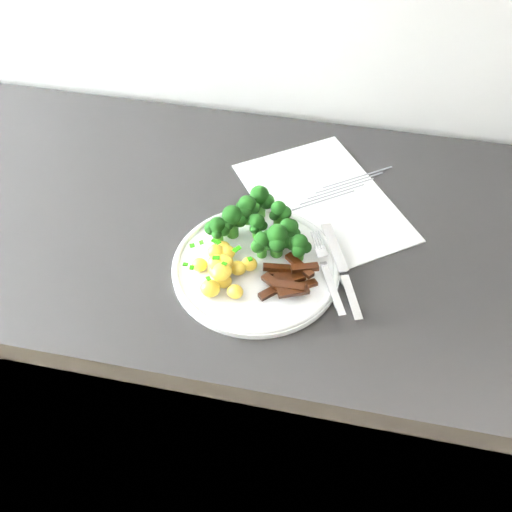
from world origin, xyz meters
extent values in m
cube|color=black|center=(-0.11, 1.69, 0.44)|extent=(2.32, 0.58, 0.87)
cube|color=white|center=(-0.13, 1.76, 0.87)|extent=(0.33, 0.35, 0.00)
cube|color=slate|center=(-0.08, 1.83, 0.87)|extent=(0.11, 0.08, 0.00)
cube|color=slate|center=(-0.09, 1.81, 0.87)|extent=(0.11, 0.08, 0.00)
cube|color=slate|center=(-0.10, 1.80, 0.87)|extent=(0.10, 0.08, 0.00)
cube|color=slate|center=(-0.12, 1.78, 0.87)|extent=(0.10, 0.07, 0.00)
cube|color=slate|center=(-0.13, 1.76, 0.87)|extent=(0.10, 0.07, 0.00)
cylinder|color=white|center=(-0.21, 1.60, 0.88)|extent=(0.25, 0.25, 0.01)
torus|color=white|center=(-0.21, 1.60, 0.88)|extent=(0.24, 0.24, 0.01)
cylinder|color=#2A6D19|center=(-0.22, 1.64, 0.90)|extent=(0.01, 0.01, 0.02)
sphere|color=black|center=(-0.21, 1.65, 0.91)|extent=(0.01, 0.01, 0.01)
sphere|color=black|center=(-0.22, 1.65, 0.92)|extent=(0.02, 0.02, 0.02)
sphere|color=black|center=(-0.22, 1.64, 0.91)|extent=(0.01, 0.01, 0.01)
sphere|color=black|center=(-0.22, 1.64, 0.92)|extent=(0.02, 0.02, 0.02)
cylinder|color=#2A6D19|center=(-0.17, 1.65, 0.89)|extent=(0.02, 0.02, 0.02)
sphere|color=black|center=(-0.16, 1.64, 0.91)|extent=(0.02, 0.02, 0.02)
sphere|color=black|center=(-0.17, 1.66, 0.91)|extent=(0.02, 0.02, 0.02)
sphere|color=black|center=(-0.18, 1.64, 0.91)|extent=(0.02, 0.02, 0.02)
sphere|color=black|center=(-0.17, 1.64, 0.91)|extent=(0.02, 0.02, 0.02)
sphere|color=black|center=(-0.17, 1.65, 0.92)|extent=(0.03, 0.03, 0.03)
cylinder|color=#2A6D19|center=(-0.26, 1.65, 0.89)|extent=(0.02, 0.02, 0.03)
sphere|color=black|center=(-0.24, 1.65, 0.91)|extent=(0.02, 0.02, 0.02)
sphere|color=black|center=(-0.26, 1.66, 0.91)|extent=(0.02, 0.02, 0.02)
sphere|color=black|center=(-0.26, 1.64, 0.91)|extent=(0.02, 0.02, 0.02)
sphere|color=black|center=(-0.26, 1.65, 0.92)|extent=(0.03, 0.03, 0.03)
cylinder|color=#2A6D19|center=(-0.19, 1.68, 0.90)|extent=(0.01, 0.01, 0.02)
sphere|color=black|center=(-0.18, 1.68, 0.92)|extent=(0.02, 0.02, 0.02)
sphere|color=black|center=(-0.19, 1.69, 0.92)|extent=(0.02, 0.02, 0.02)
sphere|color=black|center=(-0.19, 1.67, 0.92)|extent=(0.02, 0.02, 0.02)
sphere|color=black|center=(-0.19, 1.68, 0.92)|extent=(0.02, 0.02, 0.02)
cylinder|color=#2A6D19|center=(-0.24, 1.67, 0.90)|extent=(0.02, 0.02, 0.02)
sphere|color=black|center=(-0.23, 1.67, 0.92)|extent=(0.02, 0.02, 0.02)
sphere|color=black|center=(-0.24, 1.68, 0.92)|extent=(0.02, 0.02, 0.02)
sphere|color=black|center=(-0.25, 1.67, 0.92)|extent=(0.02, 0.02, 0.02)
sphere|color=black|center=(-0.24, 1.66, 0.92)|extent=(0.02, 0.02, 0.02)
sphere|color=black|center=(-0.24, 1.67, 0.93)|extent=(0.03, 0.03, 0.03)
cylinder|color=#2A6D19|center=(-0.15, 1.62, 0.89)|extent=(0.02, 0.02, 0.02)
sphere|color=black|center=(-0.14, 1.62, 0.91)|extent=(0.02, 0.02, 0.02)
sphere|color=black|center=(-0.15, 1.63, 0.91)|extent=(0.02, 0.02, 0.02)
sphere|color=black|center=(-0.16, 1.62, 0.91)|extent=(0.02, 0.02, 0.02)
sphere|color=black|center=(-0.15, 1.61, 0.91)|extent=(0.02, 0.02, 0.02)
sphere|color=black|center=(-0.15, 1.62, 0.91)|extent=(0.02, 0.02, 0.02)
cylinder|color=#2A6D19|center=(-0.27, 1.63, 0.89)|extent=(0.02, 0.02, 0.02)
sphere|color=black|center=(-0.26, 1.63, 0.91)|extent=(0.02, 0.02, 0.02)
sphere|color=black|center=(-0.27, 1.64, 0.91)|extent=(0.02, 0.02, 0.02)
sphere|color=black|center=(-0.28, 1.63, 0.91)|extent=(0.02, 0.02, 0.02)
sphere|color=black|center=(-0.27, 1.62, 0.91)|extent=(0.02, 0.02, 0.02)
sphere|color=black|center=(-0.27, 1.63, 0.91)|extent=(0.02, 0.02, 0.02)
cylinder|color=#2A6D19|center=(-0.20, 1.62, 0.89)|extent=(0.01, 0.01, 0.02)
sphere|color=black|center=(-0.19, 1.62, 0.91)|extent=(0.02, 0.02, 0.02)
sphere|color=black|center=(-0.21, 1.63, 0.91)|extent=(0.02, 0.02, 0.02)
sphere|color=black|center=(-0.21, 1.61, 0.91)|extent=(0.02, 0.02, 0.02)
sphere|color=black|center=(-0.20, 1.62, 0.91)|extent=(0.02, 0.02, 0.02)
cylinder|color=#2A6D19|center=(-0.18, 1.62, 0.89)|extent=(0.02, 0.02, 0.03)
sphere|color=black|center=(-0.17, 1.62, 0.91)|extent=(0.02, 0.02, 0.02)
sphere|color=black|center=(-0.18, 1.64, 0.91)|extent=(0.02, 0.02, 0.02)
sphere|color=black|center=(-0.19, 1.62, 0.91)|extent=(0.02, 0.02, 0.02)
sphere|color=black|center=(-0.18, 1.61, 0.91)|extent=(0.02, 0.02, 0.02)
sphere|color=black|center=(-0.18, 1.62, 0.92)|extent=(0.03, 0.03, 0.03)
cylinder|color=#2A6D19|center=(-0.22, 1.70, 0.89)|extent=(0.02, 0.02, 0.03)
sphere|color=black|center=(-0.21, 1.70, 0.91)|extent=(0.02, 0.02, 0.02)
sphere|color=black|center=(-0.23, 1.71, 0.91)|extent=(0.02, 0.02, 0.02)
sphere|color=black|center=(-0.23, 1.69, 0.91)|extent=(0.02, 0.02, 0.02)
sphere|color=black|center=(-0.22, 1.70, 0.92)|extent=(0.03, 0.03, 0.03)
ellipsoid|color=yellow|center=(-0.26, 1.57, 0.89)|extent=(0.03, 0.02, 0.02)
ellipsoid|color=yellow|center=(-0.26, 1.57, 0.89)|extent=(0.03, 0.02, 0.02)
ellipsoid|color=yellow|center=(-0.26, 1.58, 0.89)|extent=(0.03, 0.02, 0.02)
ellipsoid|color=yellow|center=(-0.26, 1.57, 0.89)|extent=(0.03, 0.03, 0.03)
ellipsoid|color=yellow|center=(-0.29, 1.57, 0.89)|extent=(0.02, 0.02, 0.02)
ellipsoid|color=yellow|center=(-0.22, 1.59, 0.89)|extent=(0.02, 0.02, 0.02)
ellipsoid|color=yellow|center=(-0.22, 1.53, 0.89)|extent=(0.02, 0.02, 0.02)
ellipsoid|color=yellow|center=(-0.25, 1.55, 0.89)|extent=(0.03, 0.02, 0.02)
ellipsoid|color=yellow|center=(-0.23, 1.58, 0.89)|extent=(0.02, 0.02, 0.02)
ellipsoid|color=yellow|center=(-0.25, 1.55, 0.91)|extent=(0.03, 0.02, 0.02)
ellipsoid|color=yellow|center=(-0.25, 1.60, 0.89)|extent=(0.02, 0.02, 0.02)
ellipsoid|color=yellow|center=(-0.25, 1.55, 0.91)|extent=(0.03, 0.02, 0.02)
ellipsoid|color=yellow|center=(-0.26, 1.57, 0.91)|extent=(0.03, 0.02, 0.02)
ellipsoid|color=yellow|center=(-0.26, 1.61, 0.89)|extent=(0.02, 0.02, 0.02)
ellipsoid|color=yellow|center=(-0.27, 1.60, 0.89)|extent=(0.03, 0.02, 0.02)
ellipsoid|color=yellow|center=(-0.26, 1.53, 0.89)|extent=(0.03, 0.03, 0.03)
ellipsoid|color=yellow|center=(-0.25, 1.57, 0.91)|extent=(0.03, 0.02, 0.02)
cube|color=#166804|center=(-0.27, 1.61, 0.91)|extent=(0.01, 0.01, 0.00)
cube|color=#166804|center=(-0.26, 1.57, 0.92)|extent=(0.01, 0.01, 0.00)
cube|color=#166804|center=(-0.25, 1.56, 0.92)|extent=(0.01, 0.01, 0.00)
cube|color=#166804|center=(-0.26, 1.60, 0.92)|extent=(0.01, 0.01, 0.00)
cube|color=#166804|center=(-0.26, 1.53, 0.91)|extent=(0.01, 0.01, 0.00)
cube|color=#166804|center=(-0.26, 1.57, 0.92)|extent=(0.01, 0.01, 0.00)
cube|color=#166804|center=(-0.24, 1.55, 0.91)|extent=(0.01, 0.01, 0.00)
cube|color=#166804|center=(-0.21, 1.58, 0.91)|extent=(0.01, 0.01, 0.00)
cube|color=#166804|center=(-0.30, 1.55, 0.91)|extent=(0.01, 0.01, 0.00)
cube|color=#166804|center=(-0.30, 1.58, 0.91)|extent=(0.01, 0.01, 0.00)
cube|color=#166804|center=(-0.24, 1.59, 0.92)|extent=(0.01, 0.01, 0.00)
cube|color=#166804|center=(-0.29, 1.55, 0.91)|extent=(0.01, 0.01, 0.00)
cube|color=#166804|center=(-0.29, 1.60, 0.91)|extent=(0.01, 0.01, 0.00)
cube|color=#166804|center=(-0.23, 1.59, 0.91)|extent=(0.01, 0.01, 0.00)
cube|color=black|center=(-0.17, 1.56, 0.88)|extent=(0.05, 0.05, 0.01)
cube|color=black|center=(-0.16, 1.57, 0.88)|extent=(0.04, 0.03, 0.01)
cube|color=black|center=(-0.13, 1.57, 0.88)|extent=(0.04, 0.03, 0.01)
cube|color=black|center=(-0.16, 1.58, 0.88)|extent=(0.05, 0.02, 0.01)
cube|color=black|center=(-0.15, 1.56, 0.88)|extent=(0.04, 0.02, 0.01)
cube|color=black|center=(-0.16, 1.57, 0.88)|extent=(0.05, 0.04, 0.01)
cube|color=black|center=(-0.17, 1.59, 0.89)|extent=(0.05, 0.02, 0.01)
cube|color=black|center=(-0.17, 1.56, 0.89)|extent=(0.04, 0.04, 0.01)
cube|color=black|center=(-0.14, 1.59, 0.90)|extent=(0.04, 0.03, 0.01)
cube|color=black|center=(-0.15, 1.56, 0.89)|extent=(0.04, 0.01, 0.01)
cube|color=black|center=(-0.15, 1.55, 0.89)|extent=(0.05, 0.03, 0.01)
cube|color=black|center=(-0.14, 1.60, 0.89)|extent=(0.05, 0.04, 0.01)
cube|color=silver|center=(-0.09, 1.57, 0.89)|extent=(0.05, 0.10, 0.01)
cube|color=silver|center=(-0.12, 1.63, 0.89)|extent=(0.02, 0.03, 0.01)
cylinder|color=silver|center=(-0.12, 1.66, 0.89)|extent=(0.02, 0.03, 0.00)
cylinder|color=silver|center=(-0.12, 1.65, 0.89)|extent=(0.02, 0.03, 0.00)
cylinder|color=silver|center=(-0.13, 1.65, 0.89)|extent=(0.02, 0.03, 0.00)
cylinder|color=silver|center=(-0.13, 1.65, 0.89)|extent=(0.02, 0.03, 0.00)
cube|color=silver|center=(-0.10, 1.65, 0.88)|extent=(0.05, 0.10, 0.01)
cube|color=silver|center=(-0.07, 1.57, 0.88)|extent=(0.04, 0.09, 0.01)
camera|label=1|loc=(-0.09, 1.03, 1.54)|focal=42.08mm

